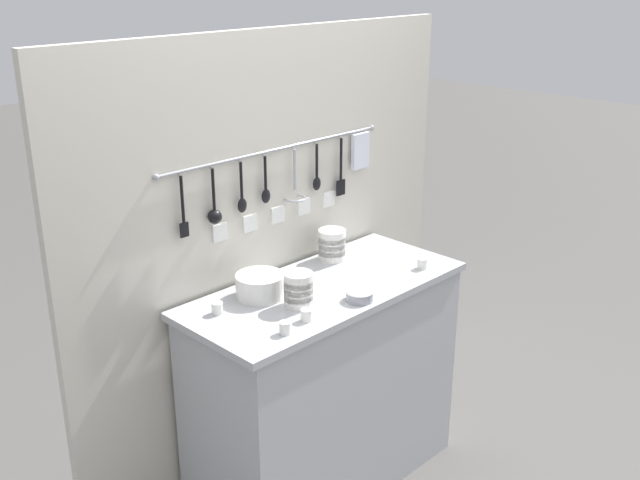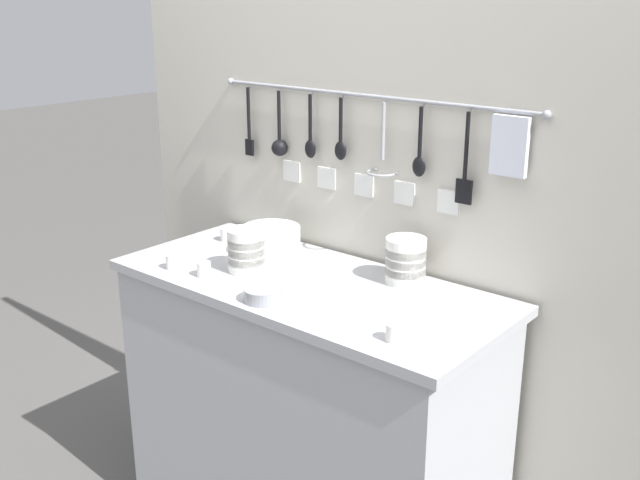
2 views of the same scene
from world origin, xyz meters
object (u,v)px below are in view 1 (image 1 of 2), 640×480
bowl_stack_nested_right (332,245)px  plate_stack (260,286)px  cup_front_left (422,263)px  cup_mid_row (306,315)px  cup_edge_far (285,328)px  steel_mixing_bowl (359,296)px  cup_front_right (217,308)px  bowl_stack_short_front (298,289)px

bowl_stack_nested_right → plate_stack: bearing=-171.8°
bowl_stack_nested_right → cup_front_left: bearing=-60.3°
bowl_stack_nested_right → cup_mid_row: (-0.50, -0.35, -0.05)m
bowl_stack_nested_right → cup_edge_far: (-0.62, -0.37, -0.05)m
plate_stack → steel_mixing_bowl: (0.25, -0.30, -0.03)m
plate_stack → cup_front_right: plate_stack is taller
bowl_stack_short_front → cup_front_left: (0.63, -0.11, -0.05)m
bowl_stack_short_front → cup_front_right: size_ratio=2.97×
bowl_stack_nested_right → steel_mixing_bowl: 0.44m
bowl_stack_nested_right → cup_front_left: (0.20, -0.35, -0.05)m
bowl_stack_short_front → plate_stack: (-0.05, 0.17, -0.02)m
bowl_stack_short_front → cup_front_right: bearing=147.7°
plate_stack → cup_front_right: bearing=179.9°
cup_mid_row → bowl_stack_nested_right: bearing=35.1°
bowl_stack_nested_right → cup_mid_row: bearing=-144.9°
cup_front_left → steel_mixing_bowl: bearing=-176.9°
cup_front_right → cup_edge_far: (0.07, -0.30, 0.00)m
steel_mixing_bowl → cup_front_right: cup_front_right is taller
cup_front_right → steel_mixing_bowl: bearing=-33.2°
plate_stack → cup_front_left: 0.73m
bowl_stack_nested_right → cup_mid_row: bowl_stack_nested_right is taller
cup_edge_far → cup_front_right: bearing=103.5°
cup_front_left → bowl_stack_short_front: bearing=169.9°
bowl_stack_nested_right → plate_stack: size_ratio=0.72×
bowl_stack_nested_right → steel_mixing_bowl: bowl_stack_nested_right is taller
steel_mixing_bowl → cup_front_right: (-0.46, 0.30, 0.00)m
bowl_stack_nested_right → plate_stack: (-0.48, -0.07, -0.02)m
bowl_stack_nested_right → steel_mixing_bowl: size_ratio=1.27×
bowl_stack_nested_right → cup_front_left: bowl_stack_nested_right is taller
steel_mixing_bowl → cup_mid_row: 0.27m
cup_mid_row → cup_edge_far: (-0.12, -0.02, 0.00)m
bowl_stack_nested_right → cup_front_right: size_ratio=3.01×
cup_mid_row → bowl_stack_short_front: bearing=58.8°
plate_stack → cup_mid_row: size_ratio=4.21×
plate_stack → cup_mid_row: bearing=-93.7°
bowl_stack_nested_right → cup_front_left: size_ratio=3.01×
plate_stack → cup_edge_far: size_ratio=4.21×
steel_mixing_bowl → cup_edge_far: (-0.39, 0.00, 0.00)m
cup_edge_far → cup_mid_row: bearing=8.3°
cup_mid_row → cup_edge_far: bearing=-171.7°
bowl_stack_nested_right → cup_front_right: bowl_stack_nested_right is taller
plate_stack → steel_mixing_bowl: size_ratio=1.77×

